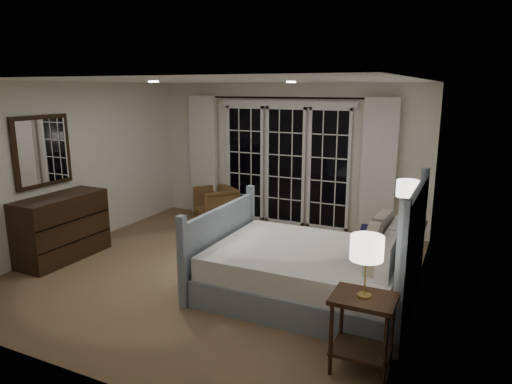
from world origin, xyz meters
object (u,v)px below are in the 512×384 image
at_px(lamp_left, 367,249).
at_px(armchair, 216,204).
at_px(bed, 312,270).
at_px(dresser, 62,227).
at_px(lamp_right, 408,189).
at_px(nightstand_left, 363,322).
at_px(nightstand_right, 404,239).

bearing_deg(lamp_left, armchair, 135.06).
xyz_separation_m(bed, dresser, (-3.64, -0.34, 0.12)).
height_order(bed, lamp_right, bed).
distance_m(nightstand_left, lamp_left, 0.66).
height_order(nightstand_left, dresser, dresser).
height_order(bed, nightstand_left, bed).
relative_size(nightstand_left, lamp_left, 1.29).
distance_m(nightstand_left, lamp_right, 2.56).
bearing_deg(nightstand_right, dresser, -160.17).
relative_size(nightstand_left, lamp_right, 1.22).
relative_size(bed, lamp_right, 4.15).
bearing_deg(bed, armchair, 138.89).
distance_m(lamp_left, armchair, 5.02).
relative_size(nightstand_right, lamp_left, 1.26).
bearing_deg(dresser, nightstand_left, -10.65).
xyz_separation_m(bed, lamp_right, (0.86, 1.28, 0.79)).
bearing_deg(lamp_left, nightstand_right, 89.90).
bearing_deg(armchair, bed, -2.33).
height_order(lamp_left, armchair, lamp_left).
bearing_deg(lamp_left, bed, 125.76).
xyz_separation_m(lamp_left, dresser, (-4.49, 0.85, -0.66)).
bearing_deg(armchair, dresser, -71.68).
bearing_deg(dresser, nightstand_right, 19.83).
height_order(nightstand_left, armchair, nightstand_left).
height_order(bed, lamp_left, bed).
height_order(lamp_left, lamp_right, lamp_right).
xyz_separation_m(lamp_right, dresser, (-4.50, -1.62, -0.67)).
bearing_deg(lamp_right, nightstand_right, 14.04).
distance_m(bed, dresser, 3.66).
xyz_separation_m(bed, nightstand_left, (0.85, -1.18, 0.12)).
relative_size(lamp_right, armchair, 0.83).
bearing_deg(bed, nightstand_left, -54.24).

